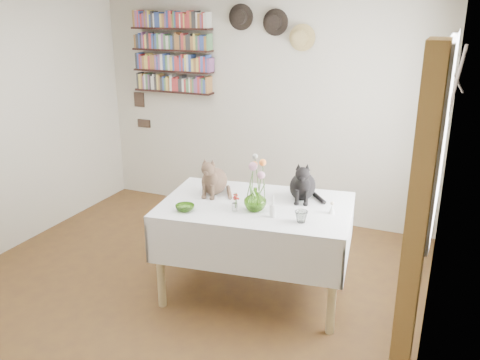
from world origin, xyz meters
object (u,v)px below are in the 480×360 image
at_px(tabby_cat, 214,174).
at_px(bookshelf_unit, 172,53).
at_px(flower_vase, 255,199).
at_px(dining_table, 256,226).
at_px(black_cat, 303,179).

xyz_separation_m(tabby_cat, bookshelf_unit, (-1.29, 1.57, 0.84)).
bearing_deg(flower_vase, dining_table, 108.59).
bearing_deg(dining_table, flower_vase, -71.41).
relative_size(flower_vase, bookshelf_unit, 0.19).
bearing_deg(tabby_cat, dining_table, -15.39).
distance_m(tabby_cat, bookshelf_unit, 2.20).
distance_m(dining_table, flower_vase, 0.33).
bearing_deg(black_cat, dining_table, -154.23).
xyz_separation_m(dining_table, tabby_cat, (-0.42, 0.09, 0.38)).
xyz_separation_m(black_cat, bookshelf_unit, (-2.03, 1.40, 0.84)).
distance_m(black_cat, bookshelf_unit, 2.61).
bearing_deg(flower_vase, tabby_cat, 154.76).
xyz_separation_m(dining_table, bookshelf_unit, (-1.72, 1.66, 1.22)).
distance_m(black_cat, flower_vase, 0.48).
relative_size(black_cat, flower_vase, 1.87).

